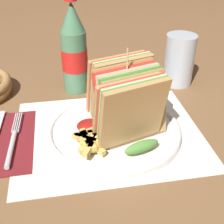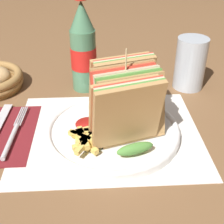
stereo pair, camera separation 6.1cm
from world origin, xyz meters
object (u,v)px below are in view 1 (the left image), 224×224
(plate_main, at_px, (114,130))
(coke_bottle_near, at_px, (74,51))
(fork, at_px, (12,143))
(glass_near, at_px, (179,60))
(club_sandwich, at_px, (127,99))

(plate_main, xyz_separation_m, coke_bottle_near, (-0.06, 0.20, 0.09))
(plate_main, bearing_deg, fork, -179.07)
(fork, bearing_deg, coke_bottle_near, 59.01)
(fork, bearing_deg, plate_main, 3.73)
(plate_main, xyz_separation_m, fork, (-0.19, -0.00, -0.00))
(glass_near, bearing_deg, plate_main, -136.14)
(fork, xyz_separation_m, glass_near, (0.39, 0.19, 0.05))
(club_sandwich, xyz_separation_m, coke_bottle_near, (-0.08, 0.20, 0.02))
(club_sandwich, bearing_deg, fork, -179.30)
(club_sandwich, relative_size, glass_near, 1.69)
(club_sandwich, relative_size, fork, 1.24)
(fork, bearing_deg, club_sandwich, 3.49)
(fork, bearing_deg, glass_near, 29.18)
(plate_main, relative_size, coke_bottle_near, 1.11)
(plate_main, bearing_deg, coke_bottle_near, 105.97)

